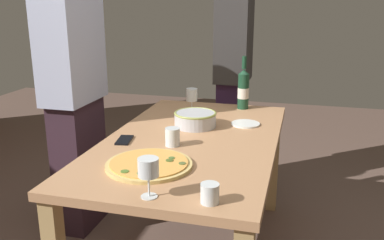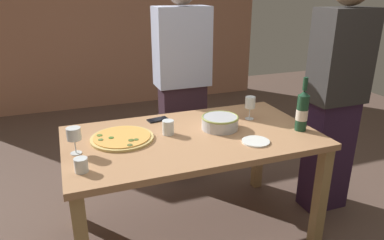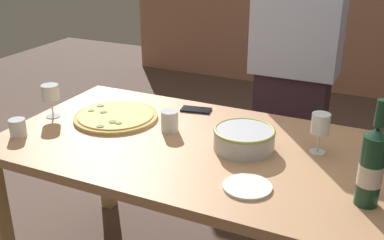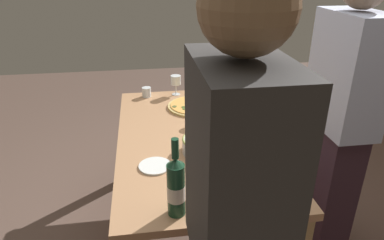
{
  "view_description": "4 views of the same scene",
  "coord_description": "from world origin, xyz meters",
  "px_view_note": "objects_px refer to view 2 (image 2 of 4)",
  "views": [
    {
      "loc": [
        -2.08,
        -0.56,
        1.48
      ],
      "look_at": [
        0.0,
        0.0,
        0.85
      ],
      "focal_mm": 39.47,
      "sensor_mm": 36.0,
      "label": 1
    },
    {
      "loc": [
        -0.74,
        -1.99,
        1.65
      ],
      "look_at": [
        0.0,
        0.0,
        0.85
      ],
      "focal_mm": 33.62,
      "sensor_mm": 36.0,
      "label": 2
    },
    {
      "loc": [
        0.74,
        -1.56,
        1.58
      ],
      "look_at": [
        0.0,
        0.0,
        0.85
      ],
      "focal_mm": 43.13,
      "sensor_mm": 36.0,
      "label": 3
    },
    {
      "loc": [
        1.87,
        -0.28,
        1.73
      ],
      "look_at": [
        0.0,
        0.0,
        0.85
      ],
      "focal_mm": 32.36,
      "sensor_mm": 36.0,
      "label": 4
    }
  ],
  "objects_px": {
    "cell_phone": "(158,120)",
    "dining_table": "(192,148)",
    "wine_glass_near_pizza": "(74,135)",
    "person_host": "(182,82)",
    "pizza": "(122,138)",
    "wine_bottle": "(302,110)",
    "cup_ceramic": "(168,127)",
    "serving_bowl": "(220,122)",
    "person_guest_left": "(336,96)",
    "cup_amber": "(81,165)",
    "side_plate": "(256,141)",
    "wine_glass_by_bottle": "(250,104)"
  },
  "relations": [
    {
      "from": "cell_phone",
      "to": "dining_table",
      "type": "bearing_deg",
      "value": -167.95
    },
    {
      "from": "wine_glass_near_pizza",
      "to": "person_host",
      "type": "xyz_separation_m",
      "value": [
        0.93,
        0.84,
        0.02
      ]
    },
    {
      "from": "cell_phone",
      "to": "pizza",
      "type": "bearing_deg",
      "value": 120.02
    },
    {
      "from": "wine_bottle",
      "to": "cell_phone",
      "type": "xyz_separation_m",
      "value": [
        -0.84,
        0.51,
        -0.13
      ]
    },
    {
      "from": "wine_bottle",
      "to": "wine_glass_near_pizza",
      "type": "bearing_deg",
      "value": 173.97
    },
    {
      "from": "cup_ceramic",
      "to": "person_host",
      "type": "relative_size",
      "value": 0.05
    },
    {
      "from": "wine_glass_near_pizza",
      "to": "serving_bowl",
      "type": "bearing_deg",
      "value": 3.65
    },
    {
      "from": "wine_glass_near_pizza",
      "to": "person_guest_left",
      "type": "height_order",
      "value": "person_guest_left"
    },
    {
      "from": "wine_glass_near_pizza",
      "to": "cup_amber",
      "type": "bearing_deg",
      "value": -86.66
    },
    {
      "from": "dining_table",
      "to": "wine_glass_near_pizza",
      "type": "distance_m",
      "value": 0.74
    },
    {
      "from": "serving_bowl",
      "to": "person_host",
      "type": "xyz_separation_m",
      "value": [
        0.0,
        0.78,
        0.08
      ]
    },
    {
      "from": "person_host",
      "to": "wine_glass_near_pizza",
      "type": "bearing_deg",
      "value": -33.07
    },
    {
      "from": "dining_table",
      "to": "person_guest_left",
      "type": "distance_m",
      "value": 1.12
    },
    {
      "from": "dining_table",
      "to": "wine_bottle",
      "type": "bearing_deg",
      "value": -13.74
    },
    {
      "from": "dining_table",
      "to": "person_guest_left",
      "type": "xyz_separation_m",
      "value": [
        1.09,
        -0.04,
        0.25
      ]
    },
    {
      "from": "side_plate",
      "to": "person_host",
      "type": "relative_size",
      "value": 0.1
    },
    {
      "from": "dining_table",
      "to": "pizza",
      "type": "bearing_deg",
      "value": 169.04
    },
    {
      "from": "dining_table",
      "to": "cell_phone",
      "type": "bearing_deg",
      "value": 112.11
    },
    {
      "from": "cell_phone",
      "to": "person_guest_left",
      "type": "xyz_separation_m",
      "value": [
        1.22,
        -0.37,
        0.15
      ]
    },
    {
      "from": "wine_glass_by_bottle",
      "to": "wine_bottle",
      "type": "bearing_deg",
      "value": -54.79
    },
    {
      "from": "cell_phone",
      "to": "person_guest_left",
      "type": "height_order",
      "value": "person_guest_left"
    },
    {
      "from": "pizza",
      "to": "person_host",
      "type": "bearing_deg",
      "value": 48.52
    },
    {
      "from": "person_host",
      "to": "side_plate",
      "type": "bearing_deg",
      "value": 20.66
    },
    {
      "from": "serving_bowl",
      "to": "cell_phone",
      "type": "relative_size",
      "value": 1.72
    },
    {
      "from": "serving_bowl",
      "to": "side_plate",
      "type": "distance_m",
      "value": 0.31
    },
    {
      "from": "pizza",
      "to": "wine_glass_near_pizza",
      "type": "bearing_deg",
      "value": -159.39
    },
    {
      "from": "serving_bowl",
      "to": "side_plate",
      "type": "height_order",
      "value": "serving_bowl"
    },
    {
      "from": "dining_table",
      "to": "cup_amber",
      "type": "xyz_separation_m",
      "value": [
        -0.7,
        -0.25,
        0.13
      ]
    },
    {
      "from": "wine_glass_near_pizza",
      "to": "side_plate",
      "type": "bearing_deg",
      "value": -12.02
    },
    {
      "from": "cup_amber",
      "to": "cup_ceramic",
      "type": "bearing_deg",
      "value": 29.69
    },
    {
      "from": "pizza",
      "to": "side_plate",
      "type": "relative_size",
      "value": 2.29
    },
    {
      "from": "person_host",
      "to": "person_guest_left",
      "type": "height_order",
      "value": "person_guest_left"
    },
    {
      "from": "wine_glass_by_bottle",
      "to": "person_guest_left",
      "type": "relative_size",
      "value": 0.09
    },
    {
      "from": "cup_amber",
      "to": "person_host",
      "type": "distance_m",
      "value": 1.42
    },
    {
      "from": "side_plate",
      "to": "cell_phone",
      "type": "height_order",
      "value": "same"
    },
    {
      "from": "person_guest_left",
      "to": "cup_ceramic",
      "type": "bearing_deg",
      "value": -2.84
    },
    {
      "from": "wine_glass_near_pizza",
      "to": "cup_amber",
      "type": "xyz_separation_m",
      "value": [
        0.01,
        -0.23,
        -0.08
      ]
    },
    {
      "from": "cup_ceramic",
      "to": "person_host",
      "type": "height_order",
      "value": "person_host"
    },
    {
      "from": "pizza",
      "to": "wine_bottle",
      "type": "relative_size",
      "value": 1.09
    },
    {
      "from": "serving_bowl",
      "to": "side_plate",
      "type": "xyz_separation_m",
      "value": [
        0.11,
        -0.28,
        -0.04
      ]
    },
    {
      "from": "person_guest_left",
      "to": "side_plate",
      "type": "bearing_deg",
      "value": 17.11
    },
    {
      "from": "cup_ceramic",
      "to": "cup_amber",
      "type": "bearing_deg",
      "value": -150.31
    },
    {
      "from": "pizza",
      "to": "cup_ceramic",
      "type": "distance_m",
      "value": 0.3
    },
    {
      "from": "cup_amber",
      "to": "side_plate",
      "type": "bearing_deg",
      "value": 0.64
    },
    {
      "from": "serving_bowl",
      "to": "cup_amber",
      "type": "distance_m",
      "value": 0.96
    },
    {
      "from": "serving_bowl",
      "to": "wine_bottle",
      "type": "xyz_separation_m",
      "value": [
        0.49,
        -0.21,
        0.09
      ]
    },
    {
      "from": "wine_glass_by_bottle",
      "to": "dining_table",
      "type": "bearing_deg",
      "value": -164.92
    },
    {
      "from": "cell_phone",
      "to": "person_host",
      "type": "bearing_deg",
      "value": -46.08
    },
    {
      "from": "cup_ceramic",
      "to": "side_plate",
      "type": "height_order",
      "value": "cup_ceramic"
    },
    {
      "from": "cup_ceramic",
      "to": "person_guest_left",
      "type": "bearing_deg",
      "value": -4.77
    }
  ]
}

